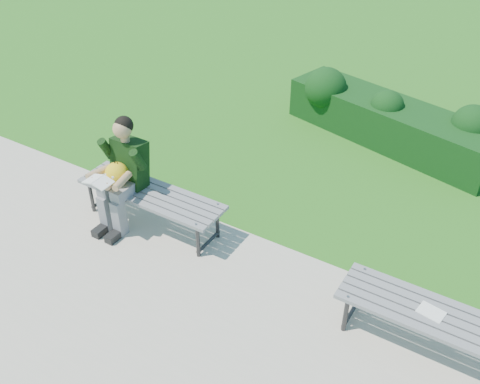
{
  "coord_description": "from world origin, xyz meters",
  "views": [
    {
      "loc": [
        2.18,
        -4.13,
        3.97
      ],
      "look_at": [
        -0.2,
        -0.24,
        0.75
      ],
      "focal_mm": 40.0,
      "sensor_mm": 36.0,
      "label": 1
    }
  ],
  "objects_px": {
    "seated_boy": "(122,171)",
    "paper_sheet": "(431,312)",
    "bench_right": "(441,321)",
    "hedge": "(388,118)",
    "bench_left": "(151,196)"
  },
  "relations": [
    {
      "from": "seated_boy",
      "to": "paper_sheet",
      "type": "height_order",
      "value": "seated_boy"
    },
    {
      "from": "bench_right",
      "to": "seated_boy",
      "type": "distance_m",
      "value": 3.62
    },
    {
      "from": "bench_right",
      "to": "seated_boy",
      "type": "bearing_deg",
      "value": 179.42
    },
    {
      "from": "seated_boy",
      "to": "bench_right",
      "type": "bearing_deg",
      "value": -0.58
    },
    {
      "from": "hedge",
      "to": "seated_boy",
      "type": "relative_size",
      "value": 2.5
    },
    {
      "from": "bench_left",
      "to": "paper_sheet",
      "type": "distance_m",
      "value": 3.22
    },
    {
      "from": "seated_boy",
      "to": "bench_left",
      "type": "bearing_deg",
      "value": 18.14
    },
    {
      "from": "bench_left",
      "to": "bench_right",
      "type": "height_order",
      "value": "same"
    },
    {
      "from": "hedge",
      "to": "paper_sheet",
      "type": "bearing_deg",
      "value": -66.14
    },
    {
      "from": "hedge",
      "to": "bench_left",
      "type": "height_order",
      "value": "hedge"
    },
    {
      "from": "seated_boy",
      "to": "paper_sheet",
      "type": "xyz_separation_m",
      "value": [
        3.51,
        -0.04,
        -0.24
      ]
    },
    {
      "from": "hedge",
      "to": "paper_sheet",
      "type": "xyz_separation_m",
      "value": [
        1.56,
        -3.52,
        0.1
      ]
    },
    {
      "from": "bench_right",
      "to": "seated_boy",
      "type": "relative_size",
      "value": 1.37
    },
    {
      "from": "bench_left",
      "to": "seated_boy",
      "type": "relative_size",
      "value": 1.37
    },
    {
      "from": "bench_left",
      "to": "seated_boy",
      "type": "bearing_deg",
      "value": -161.86
    }
  ]
}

